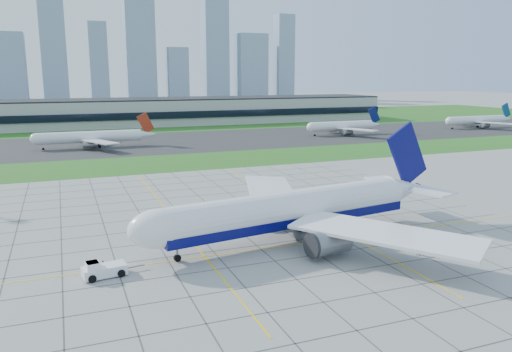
{
  "coord_description": "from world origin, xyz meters",
  "views": [
    {
      "loc": [
        -30.57,
        -77.63,
        29.3
      ],
      "look_at": [
        9.81,
        25.38,
        7.0
      ],
      "focal_mm": 35.0,
      "sensor_mm": 36.0,
      "label": 1
    }
  ],
  "objects_px": {
    "crew_near": "(103,266)",
    "distant_jet_2": "(343,126)",
    "pushback_tug": "(102,270)",
    "distant_jet_3": "(478,120)",
    "distant_jet_1": "(92,137)",
    "airliner": "(293,210)",
    "crew_far": "(419,250)"
  },
  "relations": [
    {
      "from": "airliner",
      "to": "crew_far",
      "type": "bearing_deg",
      "value": -52.32
    },
    {
      "from": "crew_near",
      "to": "airliner",
      "type": "bearing_deg",
      "value": -29.8
    },
    {
      "from": "crew_near",
      "to": "distant_jet_3",
      "type": "bearing_deg",
      "value": -1.55
    },
    {
      "from": "crew_near",
      "to": "distant_jet_2",
      "type": "xyz_separation_m",
      "value": [
        127.82,
        142.34,
        3.68
      ]
    },
    {
      "from": "pushback_tug",
      "to": "crew_near",
      "type": "bearing_deg",
      "value": 73.42
    },
    {
      "from": "crew_near",
      "to": "distant_jet_1",
      "type": "relative_size",
      "value": 0.03
    },
    {
      "from": "pushback_tug",
      "to": "distant_jet_2",
      "type": "height_order",
      "value": "distant_jet_2"
    },
    {
      "from": "airliner",
      "to": "pushback_tug",
      "type": "height_order",
      "value": "airliner"
    },
    {
      "from": "airliner",
      "to": "distant_jet_2",
      "type": "distance_m",
      "value": 168.31
    },
    {
      "from": "distant_jet_3",
      "to": "distant_jet_1",
      "type": "bearing_deg",
      "value": -179.19
    },
    {
      "from": "crew_far",
      "to": "distant_jet_2",
      "type": "xyz_separation_m",
      "value": [
        78.42,
        154.62,
        3.59
      ]
    },
    {
      "from": "distant_jet_2",
      "to": "distant_jet_3",
      "type": "bearing_deg",
      "value": 0.64
    },
    {
      "from": "distant_jet_1",
      "to": "distant_jet_3",
      "type": "height_order",
      "value": "same"
    },
    {
      "from": "distant_jet_1",
      "to": "crew_near",
      "type": "bearing_deg",
      "value": -92.88
    },
    {
      "from": "airliner",
      "to": "distant_jet_1",
      "type": "xyz_separation_m",
      "value": [
        -26.3,
        137.33,
        -1.03
      ]
    },
    {
      "from": "crew_near",
      "to": "crew_far",
      "type": "relative_size",
      "value": 0.9
    },
    {
      "from": "crew_near",
      "to": "distant_jet_2",
      "type": "bearing_deg",
      "value": 13.08
    },
    {
      "from": "distant_jet_3",
      "to": "airliner",
      "type": "bearing_deg",
      "value": -142.61
    },
    {
      "from": "pushback_tug",
      "to": "distant_jet_1",
      "type": "relative_size",
      "value": 0.2
    },
    {
      "from": "distant_jet_1",
      "to": "distant_jet_2",
      "type": "xyz_separation_m",
      "value": [
        120.75,
        1.98,
        -0.0
      ]
    },
    {
      "from": "pushback_tug",
      "to": "distant_jet_3",
      "type": "xyz_separation_m",
      "value": [
        217.3,
        145.76,
        3.35
      ]
    },
    {
      "from": "airliner",
      "to": "pushback_tug",
      "type": "distance_m",
      "value": 34.43
    },
    {
      "from": "crew_near",
      "to": "distant_jet_2",
      "type": "distance_m",
      "value": 191.34
    },
    {
      "from": "distant_jet_2",
      "to": "crew_far",
      "type": "bearing_deg",
      "value": -116.89
    },
    {
      "from": "pushback_tug",
      "to": "crew_near",
      "type": "distance_m",
      "value": 2.47
    },
    {
      "from": "distant_jet_2",
      "to": "airliner",
      "type": "bearing_deg",
      "value": -124.14
    },
    {
      "from": "crew_far",
      "to": "distant_jet_2",
      "type": "bearing_deg",
      "value": 94.88
    },
    {
      "from": "distant_jet_1",
      "to": "distant_jet_2",
      "type": "height_order",
      "value": "same"
    },
    {
      "from": "distant_jet_1",
      "to": "distant_jet_3",
      "type": "distance_m",
      "value": 209.91
    },
    {
      "from": "pushback_tug",
      "to": "distant_jet_3",
      "type": "height_order",
      "value": "distant_jet_3"
    },
    {
      "from": "pushback_tug",
      "to": "distant_jet_2",
      "type": "bearing_deg",
      "value": 39.85
    },
    {
      "from": "crew_near",
      "to": "distant_jet_1",
      "type": "height_order",
      "value": "distant_jet_1"
    }
  ]
}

